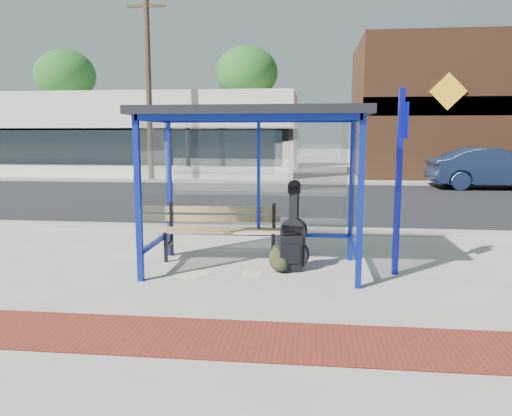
# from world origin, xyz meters

# --- Properties ---
(ground) EXTENTS (120.00, 120.00, 0.00)m
(ground) POSITION_xyz_m (0.00, 0.00, 0.00)
(ground) COLOR #B2ADA0
(ground) RESTS_ON ground
(brick_paver_strip) EXTENTS (60.00, 1.00, 0.01)m
(brick_paver_strip) POSITION_xyz_m (0.00, -2.60, 0.01)
(brick_paver_strip) COLOR maroon
(brick_paver_strip) RESTS_ON ground
(curb_near) EXTENTS (60.00, 0.25, 0.12)m
(curb_near) POSITION_xyz_m (0.00, 2.90, 0.06)
(curb_near) COLOR gray
(curb_near) RESTS_ON ground
(street_asphalt) EXTENTS (60.00, 10.00, 0.00)m
(street_asphalt) POSITION_xyz_m (0.00, 8.00, 0.00)
(street_asphalt) COLOR black
(street_asphalt) RESTS_ON ground
(curb_far) EXTENTS (60.00, 0.25, 0.12)m
(curb_far) POSITION_xyz_m (0.00, 13.10, 0.06)
(curb_far) COLOR gray
(curb_far) RESTS_ON ground
(far_sidewalk) EXTENTS (60.00, 4.00, 0.01)m
(far_sidewalk) POSITION_xyz_m (0.00, 15.00, 0.00)
(far_sidewalk) COLOR #B2ADA0
(far_sidewalk) RESTS_ON ground
(bus_shelter) EXTENTS (3.30, 1.80, 2.42)m
(bus_shelter) POSITION_xyz_m (0.00, 0.07, 2.07)
(bus_shelter) COLOR #0E209F
(bus_shelter) RESTS_ON ground
(storefront_white) EXTENTS (18.00, 6.04, 4.00)m
(storefront_white) POSITION_xyz_m (-9.00, 17.99, 2.00)
(storefront_white) COLOR silver
(storefront_white) RESTS_ON ground
(storefront_brown) EXTENTS (10.00, 7.08, 6.40)m
(storefront_brown) POSITION_xyz_m (8.00, 18.49, 3.20)
(storefront_brown) COLOR #59331E
(storefront_brown) RESTS_ON ground
(tree_left) EXTENTS (3.60, 3.60, 7.03)m
(tree_left) POSITION_xyz_m (-14.00, 22.00, 5.45)
(tree_left) COLOR #4C3826
(tree_left) RESTS_ON ground
(tree_mid) EXTENTS (3.60, 3.60, 7.03)m
(tree_mid) POSITION_xyz_m (-3.00, 22.00, 5.45)
(tree_mid) COLOR #4C3826
(tree_mid) RESTS_ON ground
(utility_pole_west) EXTENTS (1.60, 0.24, 8.00)m
(utility_pole_west) POSITION_xyz_m (-6.00, 13.40, 4.11)
(utility_pole_west) COLOR #4C3826
(utility_pole_west) RESTS_ON ground
(bench) EXTENTS (1.96, 0.57, 0.91)m
(bench) POSITION_xyz_m (-0.60, 0.62, 0.52)
(bench) COLOR black
(bench) RESTS_ON ground
(guitar_bag) EXTENTS (0.49, 0.24, 1.28)m
(guitar_bag) POSITION_xyz_m (0.61, 0.06, 0.47)
(guitar_bag) COLOR black
(guitar_bag) RESTS_ON ground
(suitcase) EXTENTS (0.39, 0.31, 0.59)m
(suitcase) POSITION_xyz_m (0.55, -0.03, 0.27)
(suitcase) COLOR black
(suitcase) RESTS_ON ground
(backpack) EXTENTS (0.38, 0.36, 0.39)m
(backpack) POSITION_xyz_m (0.41, -0.08, 0.19)
(backpack) COLOR #292917
(backpack) RESTS_ON ground
(sign_post) EXTENTS (0.12, 0.33, 2.67)m
(sign_post) POSITION_xyz_m (2.10, -0.01, 1.50)
(sign_post) COLOR #0E129C
(sign_post) RESTS_ON ground
(newspaper_a) EXTENTS (0.43, 0.47, 0.01)m
(newspaper_a) POSITION_xyz_m (-0.91, -0.39, 0.00)
(newspaper_a) COLOR white
(newspaper_a) RESTS_ON ground
(newspaper_b) EXTENTS (0.49, 0.53, 0.01)m
(newspaper_b) POSITION_xyz_m (-0.81, -0.37, 0.00)
(newspaper_b) COLOR white
(newspaper_b) RESTS_ON ground
(newspaper_c) EXTENTS (0.28, 0.36, 0.01)m
(newspaper_c) POSITION_xyz_m (0.01, -0.24, 0.00)
(newspaper_c) COLOR white
(newspaper_c) RESTS_ON ground
(parked_car) EXTENTS (4.68, 1.81, 1.52)m
(parked_car) POSITION_xyz_m (7.54, 12.05, 0.76)
(parked_car) COLOR #16223F
(parked_car) RESTS_ON ground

